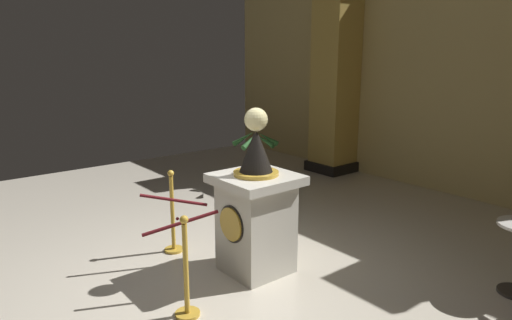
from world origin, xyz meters
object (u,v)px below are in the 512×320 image
at_px(pedestal_clock, 256,211).
at_px(potted_palm_left, 256,172).
at_px(stanchion_near, 173,223).
at_px(stanchion_far, 186,282).

relative_size(pedestal_clock, potted_palm_left, 1.69).
bearing_deg(stanchion_near, pedestal_clock, 24.29).
relative_size(stanchion_near, stanchion_far, 1.05).
distance_m(stanchion_near, potted_palm_left, 2.92).
distance_m(stanchion_far, potted_palm_left, 4.24).
height_order(stanchion_near, stanchion_far, stanchion_near).
bearing_deg(potted_palm_left, stanchion_far, -47.69).
bearing_deg(stanchion_near, stanchion_far, -24.23).
height_order(pedestal_clock, stanchion_near, pedestal_clock).
bearing_deg(stanchion_near, potted_palm_left, 120.44).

